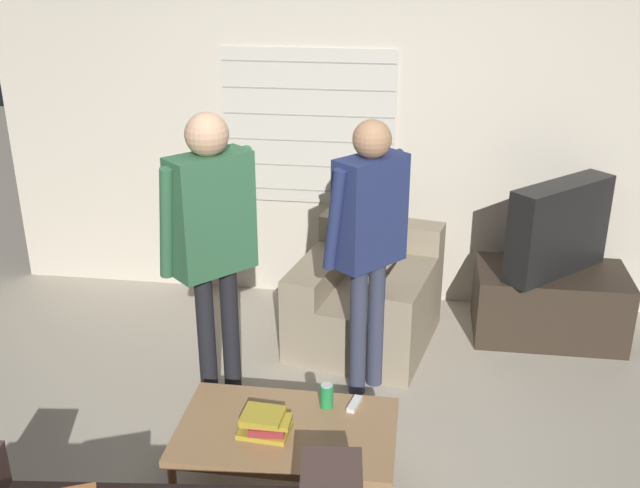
{
  "coord_description": "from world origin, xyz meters",
  "views": [
    {
      "loc": [
        0.51,
        -3.17,
        2.58
      ],
      "look_at": [
        -0.01,
        0.58,
        1.0
      ],
      "focal_mm": 42.0,
      "sensor_mm": 36.0,
      "label": 1
    }
  ],
  "objects_px": {
    "spare_remote": "(355,404)",
    "coffee_table": "(287,434)",
    "book_stack": "(266,423)",
    "person_left_standing": "(211,228)",
    "tv": "(559,228)",
    "armchair_beige": "(367,299)",
    "soda_can": "(327,396)",
    "person_right_standing": "(368,226)"
  },
  "relations": [
    {
      "from": "coffee_table",
      "to": "person_right_standing",
      "type": "bearing_deg",
      "value": 73.92
    },
    {
      "from": "coffee_table",
      "to": "person_left_standing",
      "type": "distance_m",
      "value": 1.17
    },
    {
      "from": "person_left_standing",
      "to": "tv",
      "type": "bearing_deg",
      "value": -18.53
    },
    {
      "from": "book_stack",
      "to": "spare_remote",
      "type": "xyz_separation_m",
      "value": [
        0.39,
        0.27,
        -0.04
      ]
    },
    {
      "from": "person_left_standing",
      "to": "spare_remote",
      "type": "distance_m",
      "value": 1.2
    },
    {
      "from": "coffee_table",
      "to": "person_left_standing",
      "type": "xyz_separation_m",
      "value": [
        -0.53,
        0.71,
        0.76
      ]
    },
    {
      "from": "tv",
      "to": "book_stack",
      "type": "bearing_deg",
      "value": 6.03
    },
    {
      "from": "person_left_standing",
      "to": "soda_can",
      "type": "relative_size",
      "value": 13.88
    },
    {
      "from": "person_left_standing",
      "to": "person_right_standing",
      "type": "distance_m",
      "value": 0.88
    },
    {
      "from": "coffee_table",
      "to": "person_right_standing",
      "type": "relative_size",
      "value": 0.62
    },
    {
      "from": "soda_can",
      "to": "spare_remote",
      "type": "relative_size",
      "value": 0.93
    },
    {
      "from": "armchair_beige",
      "to": "coffee_table",
      "type": "height_order",
      "value": "armchair_beige"
    },
    {
      "from": "armchair_beige",
      "to": "person_right_standing",
      "type": "xyz_separation_m",
      "value": [
        0.04,
        -0.59,
        0.75
      ]
    },
    {
      "from": "armchair_beige",
      "to": "book_stack",
      "type": "distance_m",
      "value": 1.7
    },
    {
      "from": "coffee_table",
      "to": "person_left_standing",
      "type": "height_order",
      "value": "person_left_standing"
    },
    {
      "from": "armchair_beige",
      "to": "person_right_standing",
      "type": "height_order",
      "value": "person_right_standing"
    },
    {
      "from": "spare_remote",
      "to": "tv",
      "type": "bearing_deg",
      "value": 67.32
    },
    {
      "from": "armchair_beige",
      "to": "person_left_standing",
      "type": "xyz_separation_m",
      "value": [
        -0.78,
        -0.9,
        0.82
      ]
    },
    {
      "from": "book_stack",
      "to": "soda_can",
      "type": "distance_m",
      "value": 0.36
    },
    {
      "from": "tv",
      "to": "armchair_beige",
      "type": "bearing_deg",
      "value": -33.77
    },
    {
      "from": "person_right_standing",
      "to": "soda_can",
      "type": "height_order",
      "value": "person_right_standing"
    },
    {
      "from": "person_right_standing",
      "to": "spare_remote",
      "type": "relative_size",
      "value": 12.28
    },
    {
      "from": "person_right_standing",
      "to": "soda_can",
      "type": "relative_size",
      "value": 13.23
    },
    {
      "from": "book_stack",
      "to": "spare_remote",
      "type": "relative_size",
      "value": 1.85
    },
    {
      "from": "coffee_table",
      "to": "tv",
      "type": "relative_size",
      "value": 1.43
    },
    {
      "from": "tv",
      "to": "soda_can",
      "type": "distance_m",
      "value": 2.12
    },
    {
      "from": "book_stack",
      "to": "soda_can",
      "type": "relative_size",
      "value": 2.0
    },
    {
      "from": "tv",
      "to": "spare_remote",
      "type": "relative_size",
      "value": 5.36
    },
    {
      "from": "coffee_table",
      "to": "person_right_standing",
      "type": "height_order",
      "value": "person_right_standing"
    },
    {
      "from": "coffee_table",
      "to": "tv",
      "type": "xyz_separation_m",
      "value": [
        1.48,
        1.83,
        0.43
      ]
    },
    {
      "from": "book_stack",
      "to": "soda_can",
      "type": "bearing_deg",
      "value": 44.63
    },
    {
      "from": "armchair_beige",
      "to": "spare_remote",
      "type": "relative_size",
      "value": 7.95
    },
    {
      "from": "soda_can",
      "to": "book_stack",
      "type": "bearing_deg",
      "value": -135.37
    },
    {
      "from": "coffee_table",
      "to": "soda_can",
      "type": "relative_size",
      "value": 8.27
    },
    {
      "from": "book_stack",
      "to": "tv",
      "type": "bearing_deg",
      "value": 50.13
    },
    {
      "from": "person_left_standing",
      "to": "book_stack",
      "type": "relative_size",
      "value": 6.94
    },
    {
      "from": "person_left_standing",
      "to": "soda_can",
      "type": "distance_m",
      "value": 1.08
    },
    {
      "from": "spare_remote",
      "to": "coffee_table",
      "type": "bearing_deg",
      "value": -130.26
    },
    {
      "from": "armchair_beige",
      "to": "book_stack",
      "type": "xyz_separation_m",
      "value": [
        -0.34,
        -1.66,
        0.15
      ]
    },
    {
      "from": "person_left_standing",
      "to": "soda_can",
      "type": "height_order",
      "value": "person_left_standing"
    },
    {
      "from": "person_right_standing",
      "to": "person_left_standing",
      "type": "bearing_deg",
      "value": 151.49
    },
    {
      "from": "person_left_standing",
      "to": "book_stack",
      "type": "xyz_separation_m",
      "value": [
        0.44,
        -0.76,
        -0.67
      ]
    }
  ]
}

